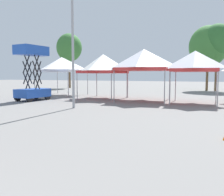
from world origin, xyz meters
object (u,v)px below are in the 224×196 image
Objects in this scene: tree_behind_tents_center at (217,40)px; tree_behind_tents_right at (69,48)px; scissor_lift at (33,84)px; canopy_tent_behind_center at (103,64)px; canopy_tent_right_of_center at (195,61)px; canopy_tent_far_left at (144,60)px; tree_behind_tents_left at (208,46)px; canopy_tent_left_of_center at (62,65)px; light_pole_near_lift at (72,7)px.

tree_behind_tents_center is 0.99× the size of tree_behind_tents_right.
canopy_tent_behind_center is at bearing 40.99° from scissor_lift.
tree_behind_tents_right reaches higher than scissor_lift.
canopy_tent_right_of_center is at bearing -7.19° from canopy_tent_behind_center.
canopy_tent_far_left is 14.65m from tree_behind_tents_left.
canopy_tent_far_left is 0.50× the size of tree_behind_tents_center.
canopy_tent_right_of_center is 0.45× the size of tree_behind_tents_center.
canopy_tent_left_of_center reaches higher than canopy_tent_right_of_center.
canopy_tent_far_left is 0.49× the size of tree_behind_tents_right.
light_pole_near_lift reaches higher than tree_behind_tents_right.
scissor_lift is 6.93m from light_pole_near_lift.
canopy_tent_behind_center is 16.55m from tree_behind_tents_right.
canopy_tent_far_left is 8.18m from scissor_lift.
tree_behind_tents_right is (-14.34, 12.63, 2.76)m from canopy_tent_far_left.
scissor_lift is 0.52× the size of tree_behind_tents_left.
scissor_lift is at bearing 154.52° from light_pole_near_lift.
tree_behind_tents_right is (-11.80, 17.90, 0.16)m from light_pole_near_lift.
scissor_lift is 0.40× the size of light_pole_near_lift.
canopy_tent_left_of_center is 8.22m from canopy_tent_far_left.
canopy_tent_left_of_center is 17.29m from tree_behind_tents_left.
scissor_lift is 0.51× the size of tree_behind_tents_right.
light_pole_near_lift reaches higher than tree_behind_tents_center.
canopy_tent_behind_center is 0.35× the size of light_pole_near_lift.
canopy_tent_behind_center is at bearing 170.89° from canopy_tent_far_left.
canopy_tent_behind_center is 5.53m from scissor_lift.
tree_behind_tents_left is at bearing 56.14° from scissor_lift.
tree_behind_tents_left reaches higher than canopy_tent_far_left.
canopy_tent_left_of_center is 0.48× the size of tree_behind_tents_left.
light_pole_near_lift is at bearing -56.60° from tree_behind_tents_right.
tree_behind_tents_left is 18.28m from tree_behind_tents_right.
tree_behind_tents_center is 1.31m from tree_behind_tents_left.
light_pole_near_lift is at bearing -108.48° from tree_behind_tents_left.
canopy_tent_far_left is at bearing -11.60° from canopy_tent_left_of_center.
canopy_tent_behind_center is 15.43m from tree_behind_tents_center.
canopy_tent_left_of_center is 9.26m from light_pole_near_lift.
canopy_tent_left_of_center is at bearing -138.07° from tree_behind_tents_center.
tree_behind_tents_center is (1.36, 13.55, 3.00)m from canopy_tent_right_of_center.
tree_behind_tents_center is at bearing 56.90° from canopy_tent_behind_center.
tree_behind_tents_center is (4.84, 13.23, 2.82)m from canopy_tent_far_left.
tree_behind_tents_left is at bearing 4.10° from tree_behind_tents_right.
tree_behind_tents_left is at bearing 61.36° from canopy_tent_behind_center.
scissor_lift is (-7.44, -2.94, -1.71)m from canopy_tent_far_left.
light_pole_near_lift is 19.92m from tree_behind_tents_center.
light_pole_near_lift is at bearing -111.73° from tree_behind_tents_center.
scissor_lift is 20.80m from tree_behind_tents_center.
canopy_tent_behind_center is at bearing -47.91° from tree_behind_tents_right.
canopy_tent_behind_center is at bearing -118.64° from tree_behind_tents_left.
light_pole_near_lift is at bearing -81.31° from canopy_tent_behind_center.
canopy_tent_far_left is 0.38× the size of light_pole_near_lift.
tree_behind_tents_left is (0.41, 14.26, 2.44)m from canopy_tent_right_of_center.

